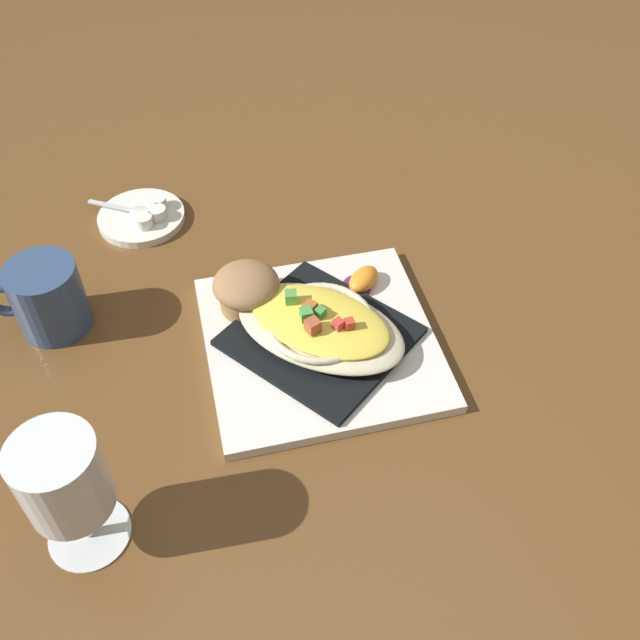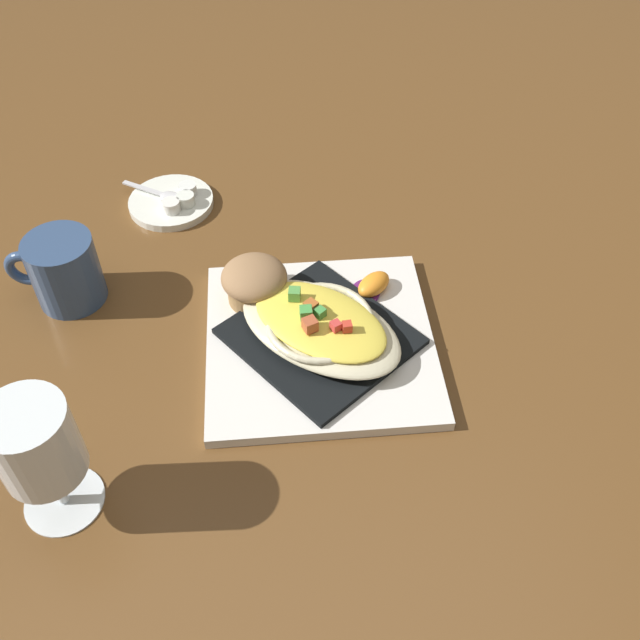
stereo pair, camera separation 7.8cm
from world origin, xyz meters
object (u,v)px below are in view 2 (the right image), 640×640
at_px(coffee_mug, 65,273).
at_px(square_plate, 320,342).
at_px(creamer_cup_0, 171,206).
at_px(creamer_cup_1, 186,200).
at_px(gratin_dish, 320,324).
at_px(orange_garnish, 371,286).
at_px(spoon, 166,195).
at_px(muffin, 254,281).
at_px(stemmed_glass, 37,449).
at_px(creamer_saucer, 171,202).
at_px(creamer_cup_2, 188,190).

bearing_deg(coffee_mug, square_plate, 68.12).
distance_m(creamer_cup_0, creamer_cup_1, 0.02).
bearing_deg(square_plate, coffee_mug, -111.88).
relative_size(gratin_dish, orange_garnish, 3.47).
bearing_deg(spoon, orange_garnish, 48.65).
height_order(square_plate, muffin, muffin).
xyz_separation_m(coffee_mug, stemmed_glass, (0.28, 0.02, 0.05)).
relative_size(square_plate, creamer_saucer, 2.20).
bearing_deg(stemmed_glass, creamer_cup_0, 167.02).
bearing_deg(creamer_cup_1, square_plate, 29.41).
relative_size(stemmed_glass, creamer_cup_0, 5.85).
relative_size(square_plate, gratin_dish, 1.13).
height_order(orange_garnish, creamer_saucer, orange_garnish).
relative_size(square_plate, creamer_cup_1, 10.59).
bearing_deg(square_plate, orange_garnish, 133.47).
distance_m(gratin_dish, coffee_mug, 0.31).
bearing_deg(gratin_dish, creamer_cup_1, -150.61).
bearing_deg(gratin_dish, creamer_cup_2, -153.00).
height_order(square_plate, coffee_mug, coffee_mug).
distance_m(muffin, spoon, 0.24).
height_order(square_plate, orange_garnish, orange_garnish).
bearing_deg(square_plate, gratin_dish, -85.03).
relative_size(coffee_mug, creamer_cup_0, 4.64).
bearing_deg(creamer_saucer, orange_garnish, 48.46).
height_order(stemmed_glass, spoon, stemmed_glass).
bearing_deg(square_plate, creamer_cup_2, -152.98).
bearing_deg(creamer_saucer, spoon, -123.01).
distance_m(stemmed_glass, creamer_cup_1, 0.45).
bearing_deg(creamer_cup_2, coffee_mug, -39.18).
bearing_deg(muffin, creamer_cup_1, -156.90).
relative_size(spoon, creamer_cup_0, 3.58).
relative_size(coffee_mug, creamer_cup_2, 4.64).
bearing_deg(creamer_saucer, gratin_dish, 31.50).
height_order(coffee_mug, creamer_cup_0, coffee_mug).
relative_size(gratin_dish, coffee_mug, 2.02).
bearing_deg(coffee_mug, creamer_cup_2, 140.82).
distance_m(muffin, creamer_saucer, 0.23).
bearing_deg(stemmed_glass, creamer_cup_2, 165.31).
xyz_separation_m(coffee_mug, creamer_cup_1, (-0.15, 0.14, -0.02)).
bearing_deg(creamer_saucer, coffee_mug, -35.22).
distance_m(gratin_dish, creamer_cup_2, 0.32).
bearing_deg(gratin_dish, stemmed_glass, -58.28).
distance_m(creamer_saucer, spoon, 0.01).
bearing_deg(gratin_dish, orange_garnish, 133.43).
bearing_deg(coffee_mug, orange_garnish, 82.12).
distance_m(orange_garnish, coffee_mug, 0.36).
bearing_deg(spoon, square_plate, 32.05).
xyz_separation_m(square_plate, spoon, (-0.28, -0.18, 0.01)).
distance_m(orange_garnish, stemmed_glass, 0.41).
height_order(gratin_dish, creamer_saucer, gratin_dish).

